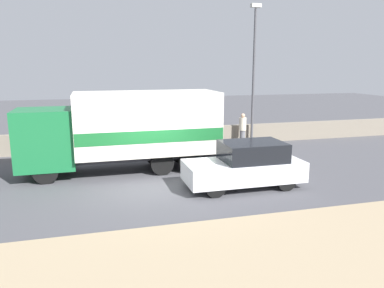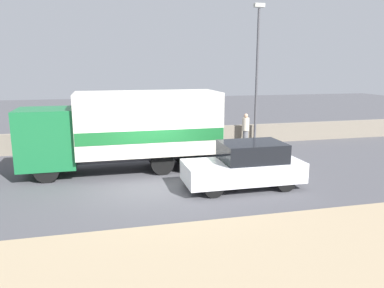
{
  "view_description": "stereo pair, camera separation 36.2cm",
  "coord_description": "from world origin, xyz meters",
  "px_view_note": "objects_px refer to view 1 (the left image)",
  "views": [
    {
      "loc": [
        -2.25,
        -13.24,
        4.47
      ],
      "look_at": [
        1.57,
        0.82,
        1.4
      ],
      "focal_mm": 35.0,
      "sensor_mm": 36.0,
      "label": 1
    },
    {
      "loc": [
        -1.9,
        -13.33,
        4.47
      ],
      "look_at": [
        1.57,
        0.82,
        1.4
      ],
      "focal_mm": 35.0,
      "sensor_mm": 36.0,
      "label": 2
    }
  ],
  "objects_px": {
    "street_lamp": "(254,66)",
    "box_truck": "(129,128)",
    "pedestrian": "(243,129)",
    "car_hatchback": "(246,165)"
  },
  "relations": [
    {
      "from": "street_lamp",
      "to": "box_truck",
      "type": "distance_m",
      "value": 8.73
    },
    {
      "from": "street_lamp",
      "to": "pedestrian",
      "type": "xyz_separation_m",
      "value": [
        -0.66,
        -0.2,
        -3.48
      ]
    },
    {
      "from": "street_lamp",
      "to": "box_truck",
      "type": "xyz_separation_m",
      "value": [
        -7.38,
        -3.91,
        -2.55
      ]
    },
    {
      "from": "box_truck",
      "to": "car_hatchback",
      "type": "relative_size",
      "value": 1.88
    },
    {
      "from": "street_lamp",
      "to": "pedestrian",
      "type": "distance_m",
      "value": 3.55
    },
    {
      "from": "pedestrian",
      "to": "car_hatchback",
      "type": "bearing_deg",
      "value": -111.75
    },
    {
      "from": "box_truck",
      "to": "pedestrian",
      "type": "distance_m",
      "value": 7.73
    },
    {
      "from": "street_lamp",
      "to": "pedestrian",
      "type": "height_order",
      "value": "street_lamp"
    },
    {
      "from": "street_lamp",
      "to": "box_truck",
      "type": "height_order",
      "value": "street_lamp"
    },
    {
      "from": "street_lamp",
      "to": "box_truck",
      "type": "bearing_deg",
      "value": -152.06
    }
  ]
}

